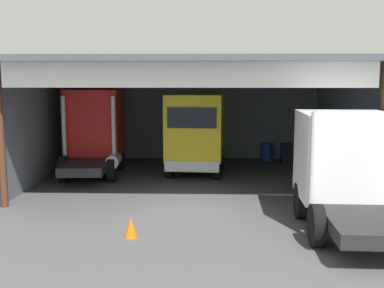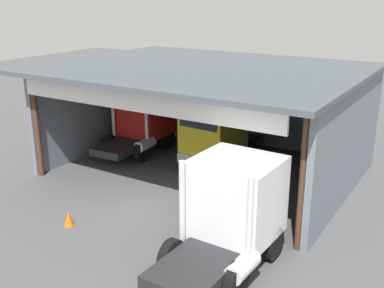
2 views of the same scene
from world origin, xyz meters
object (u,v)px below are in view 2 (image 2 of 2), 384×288
object	(u,v)px
tool_cart	(328,157)
truck_yellow_right_bay	(215,129)
truck_red_yard_outside	(143,114)
traffic_cone	(69,218)
truck_white_center_bay	(232,210)
oil_drum	(313,149)

from	to	relation	value
tool_cart	truck_yellow_right_bay	bearing A→B (deg)	-149.11
truck_red_yard_outside	traffic_cone	xyz separation A→B (m)	(2.95, -8.34, -1.70)
truck_red_yard_outside	truck_white_center_bay	world-z (taller)	truck_red_yard_outside
truck_yellow_right_bay	traffic_cone	bearing A→B (deg)	83.52
truck_yellow_right_bay	traffic_cone	distance (m)	8.47
truck_red_yard_outside	tool_cart	size ratio (longest dim) A/B	5.17
truck_white_center_bay	traffic_cone	world-z (taller)	truck_white_center_bay
traffic_cone	oil_drum	bearing A→B (deg)	66.55
traffic_cone	truck_yellow_right_bay	bearing A→B (deg)	79.41
truck_red_yard_outside	traffic_cone	world-z (taller)	truck_red_yard_outside
truck_white_center_bay	traffic_cone	size ratio (longest dim) A/B	9.09
oil_drum	tool_cart	bearing A→B (deg)	-41.59
oil_drum	tool_cart	size ratio (longest dim) A/B	0.92
truck_white_center_bay	traffic_cone	distance (m)	6.34
oil_drum	traffic_cone	size ratio (longest dim) A/B	1.65
truck_yellow_right_bay	tool_cart	distance (m)	5.65
truck_white_center_bay	oil_drum	size ratio (longest dim) A/B	5.51
oil_drum	traffic_cone	distance (m)	13.01
truck_red_yard_outside	truck_yellow_right_bay	xyz separation A→B (m)	(4.48, -0.16, -0.10)
truck_yellow_right_bay	tool_cart	xyz separation A→B (m)	(4.70, 2.82, -1.38)
truck_yellow_right_bay	oil_drum	distance (m)	5.42
truck_white_center_bay	oil_drum	xyz separation A→B (m)	(-0.89, 10.85, -1.29)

